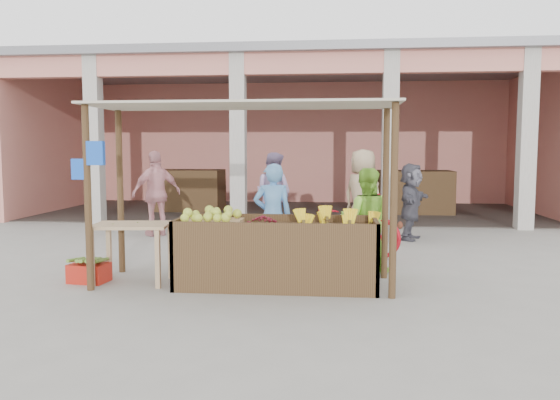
# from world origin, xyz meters

# --- Properties ---
(ground) EXTENTS (60.00, 60.00, 0.00)m
(ground) POSITION_xyz_m (0.00, 0.00, 0.00)
(ground) COLOR gray
(ground) RESTS_ON ground
(market_building) EXTENTS (14.40, 6.40, 4.20)m
(market_building) POSITION_xyz_m (0.05, 8.93, 2.70)
(market_building) COLOR tan
(market_building) RESTS_ON ground
(fruit_stall) EXTENTS (2.60, 0.95, 0.80)m
(fruit_stall) POSITION_xyz_m (0.50, 0.00, 0.40)
(fruit_stall) COLOR #4B351E
(fruit_stall) RESTS_ON ground
(stall_awning) EXTENTS (4.09, 1.35, 2.39)m
(stall_awning) POSITION_xyz_m (-0.01, 0.06, 1.98)
(stall_awning) COLOR #4B351E
(stall_awning) RESTS_ON ground
(banana_heap) EXTENTS (0.99, 0.54, 0.18)m
(banana_heap) POSITION_xyz_m (1.27, -0.02, 0.89)
(banana_heap) COLOR yellow
(banana_heap) RESTS_ON fruit_stall
(melon_tray) EXTENTS (0.78, 0.68, 0.21)m
(melon_tray) POSITION_xyz_m (-0.38, 0.02, 0.90)
(melon_tray) COLOR #A68056
(melon_tray) RESTS_ON fruit_stall
(berry_heap) EXTENTS (0.47, 0.38, 0.15)m
(berry_heap) POSITION_xyz_m (0.32, 0.03, 0.87)
(berry_heap) COLOR maroon
(berry_heap) RESTS_ON fruit_stall
(side_table) EXTENTS (1.06, 0.77, 0.80)m
(side_table) POSITION_xyz_m (-1.46, 0.00, 0.66)
(side_table) COLOR tan
(side_table) RESTS_ON ground
(papaya_pile) EXTENTS (0.62, 0.35, 0.18)m
(papaya_pile) POSITION_xyz_m (-1.46, 0.00, 0.89)
(papaya_pile) COLOR #4E842B
(papaya_pile) RESTS_ON side_table
(red_crate) EXTENTS (0.53, 0.41, 0.25)m
(red_crate) POSITION_xyz_m (-2.06, -0.04, 0.13)
(red_crate) COLOR #AE1E12
(red_crate) RESTS_ON ground
(plantain_bundle) EXTENTS (0.40, 0.28, 0.08)m
(plantain_bundle) POSITION_xyz_m (-2.06, -0.04, 0.30)
(plantain_bundle) COLOR olive
(plantain_bundle) RESTS_ON red_crate
(produce_sacks) EXTENTS (1.09, 0.81, 0.66)m
(produce_sacks) POSITION_xyz_m (2.44, 5.48, 0.33)
(produce_sacks) COLOR maroon
(produce_sacks) RESTS_ON ground
(vendor_blue) EXTENTS (0.72, 0.59, 1.69)m
(vendor_blue) POSITION_xyz_m (0.33, 1.05, 0.85)
(vendor_blue) COLOR #5996D4
(vendor_blue) RESTS_ON ground
(vendor_green) EXTENTS (0.81, 0.51, 1.61)m
(vendor_green) POSITION_xyz_m (1.70, 0.94, 0.81)
(vendor_green) COLOR #90D83C
(vendor_green) RESTS_ON ground
(motorcycle) EXTENTS (1.38, 2.23, 1.10)m
(motorcycle) POSITION_xyz_m (1.38, 2.20, 0.55)
(motorcycle) COLOR maroon
(motorcycle) RESTS_ON ground
(shopper_b) EXTENTS (1.23, 1.16, 1.89)m
(shopper_b) POSITION_xyz_m (-2.42, 3.94, 0.94)
(shopper_b) COLOR pink
(shopper_b) RESTS_ON ground
(shopper_c) EXTENTS (1.14, 1.09, 1.99)m
(shopper_c) POSITION_xyz_m (1.79, 3.59, 1.00)
(shopper_c) COLOR #9F8663
(shopper_c) RESTS_ON ground
(shopper_d) EXTENTS (1.07, 1.60, 1.60)m
(shopper_d) POSITION_xyz_m (2.76, 3.94, 0.80)
(shopper_d) COLOR #474550
(shopper_d) RESTS_ON ground
(shopper_f) EXTENTS (1.06, 0.90, 1.89)m
(shopper_f) POSITION_xyz_m (-0.02, 4.31, 0.95)
(shopper_f) COLOR #927AA4
(shopper_f) RESTS_ON ground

